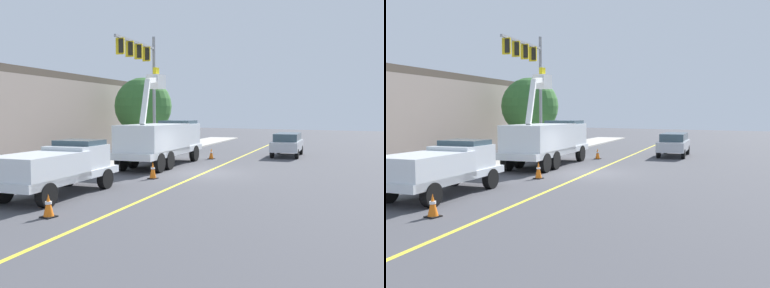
{
  "view_description": "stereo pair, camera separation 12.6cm",
  "coord_description": "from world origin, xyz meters",
  "views": [
    {
      "loc": [
        -18.98,
        -10.69,
        3.17
      ],
      "look_at": [
        1.36,
        1.57,
        1.4
      ],
      "focal_mm": 38.77,
      "sensor_mm": 36.0,
      "label": 1
    },
    {
      "loc": [
        -18.92,
        -10.8,
        3.17
      ],
      "look_at": [
        1.36,
        1.57,
        1.4
      ],
      "focal_mm": 38.77,
      "sensor_mm": 36.0,
      "label": 2
    }
  ],
  "objects": [
    {
      "name": "commercial_building_backdrop",
      "position": [
        -0.51,
        15.37,
        3.06
      ],
      "size": [
        26.72,
        11.12,
        6.12
      ],
      "color": "gray",
      "rests_on": "ground"
    },
    {
      "name": "passing_minivan",
      "position": [
        10.81,
        -0.98,
        0.97
      ],
      "size": [
        5.08,
        2.8,
        1.69
      ],
      "color": "silver",
      "rests_on": "ground"
    },
    {
      "name": "lane_centre_stripe",
      "position": [
        0.0,
        0.0,
        0.0
      ],
      "size": [
        49.06,
        9.95,
        0.01
      ],
      "primitive_type": "cube",
      "rotation": [
        0.0,
        0.0,
        0.2
      ],
      "color": "yellow",
      "rests_on": "ground"
    },
    {
      "name": "street_tree_right",
      "position": [
        7.95,
        10.18,
        3.73
      ],
      "size": [
        4.64,
        4.64,
        6.06
      ],
      "color": "brown",
      "rests_on": "ground"
    },
    {
      "name": "sidewalk_far_side",
      "position": [
        -1.4,
        6.98,
        0.06
      ],
      "size": [
        59.54,
        15.29,
        0.12
      ],
      "primitive_type": "cube",
      "rotation": [
        0.0,
        0.0,
        0.2
      ],
      "color": "#B2ADA3",
      "rests_on": "ground"
    },
    {
      "name": "utility_bucket_truck",
      "position": [
        1.6,
        3.86,
        1.59
      ],
      "size": [
        8.53,
        4.06,
        6.08
      ],
      "color": "silver",
      "rests_on": "ground"
    },
    {
      "name": "traffic_cone_leading",
      "position": [
        -10.6,
        -0.53,
        0.36
      ],
      "size": [
        0.4,
        0.4,
        0.72
      ],
      "color": "black",
      "rests_on": "ground"
    },
    {
      "name": "traffic_signal_mast",
      "position": [
        3.87,
        6.99,
        6.18
      ],
      "size": [
        5.5,
        1.35,
        8.68
      ],
      "color": "gray",
      "rests_on": "ground"
    },
    {
      "name": "traffic_cone_mid_rear",
      "position": [
        6.16,
        2.9,
        0.37
      ],
      "size": [
        0.4,
        0.4,
        0.74
      ],
      "color": "black",
      "rests_on": "ground"
    },
    {
      "name": "ground",
      "position": [
        0.0,
        0.0,
        0.0
      ],
      "size": [
        120.0,
        120.0,
        0.0
      ],
      "primitive_type": "plane",
      "color": "#47474C"
    },
    {
      "name": "service_pickup_truck",
      "position": [
        -8.13,
        1.89,
        1.12
      ],
      "size": [
        5.9,
        3.16,
        2.06
      ],
      "color": "silver",
      "rests_on": "ground"
    },
    {
      "name": "traffic_cone_mid_front",
      "position": [
        -2.93,
        1.2,
        0.41
      ],
      "size": [
        0.4,
        0.4,
        0.83
      ],
      "color": "black",
      "rests_on": "ground"
    }
  ]
}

